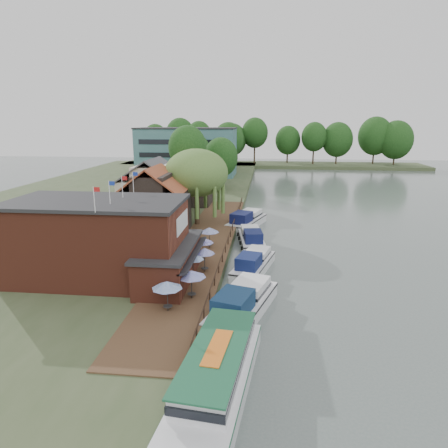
{
  "coord_description": "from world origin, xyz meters",
  "views": [
    {
      "loc": [
        -1.0,
        -33.97,
        15.03
      ],
      "look_at": [
        -6.0,
        12.0,
        3.0
      ],
      "focal_mm": 32.0,
      "sensor_mm": 36.0,
      "label": 1
    }
  ],
  "objects_px": {
    "cottage_b": "(153,187)",
    "willow": "(197,187)",
    "umbrella_3": "(205,260)",
    "cruiser_1": "(254,261)",
    "hotel_block": "(187,152)",
    "cruiser_3": "(247,218)",
    "cruiser_0": "(243,299)",
    "cottage_a": "(155,201)",
    "umbrella_2": "(193,266)",
    "swan": "(217,349)",
    "umbrella_0": "(167,296)",
    "cottage_c": "(191,179)",
    "umbrella_4": "(203,249)",
    "pub": "(120,240)",
    "umbrella_1": "(192,284)",
    "cruiser_2": "(251,236)",
    "tour_boat": "(215,375)",
    "umbrella_5": "(209,238)"
  },
  "relations": [
    {
      "from": "cottage_b",
      "to": "cottage_c",
      "type": "relative_size",
      "value": 1.13
    },
    {
      "from": "umbrella_3",
      "to": "umbrella_4",
      "type": "bearing_deg",
      "value": 101.84
    },
    {
      "from": "willow",
      "to": "cruiser_3",
      "type": "distance_m",
      "value": 8.91
    },
    {
      "from": "cottage_c",
      "to": "umbrella_0",
      "type": "xyz_separation_m",
      "value": [
        5.81,
        -40.07,
        -2.96
      ]
    },
    {
      "from": "cottage_a",
      "to": "cottage_c",
      "type": "bearing_deg",
      "value": 86.99
    },
    {
      "from": "umbrella_2",
      "to": "tour_boat",
      "type": "distance_m",
      "value": 14.92
    },
    {
      "from": "umbrella_4",
      "to": "cottage_b",
      "type": "bearing_deg",
      "value": 118.6
    },
    {
      "from": "hotel_block",
      "to": "cruiser_3",
      "type": "xyz_separation_m",
      "value": [
        18.18,
        -47.8,
        -5.88
      ]
    },
    {
      "from": "umbrella_2",
      "to": "cruiser_2",
      "type": "relative_size",
      "value": 0.25
    },
    {
      "from": "hotel_block",
      "to": "willow",
      "type": "distance_m",
      "value": 52.29
    },
    {
      "from": "cottage_b",
      "to": "umbrella_5",
      "type": "height_order",
      "value": "cottage_b"
    },
    {
      "from": "umbrella_1",
      "to": "cruiser_2",
      "type": "bearing_deg",
      "value": 77.41
    },
    {
      "from": "umbrella_4",
      "to": "cruiser_0",
      "type": "height_order",
      "value": "umbrella_4"
    },
    {
      "from": "willow",
      "to": "swan",
      "type": "height_order",
      "value": "willow"
    },
    {
      "from": "cruiser_0",
      "to": "umbrella_1",
      "type": "bearing_deg",
      "value": -167.61
    },
    {
      "from": "umbrella_4",
      "to": "pub",
      "type": "bearing_deg",
      "value": -140.51
    },
    {
      "from": "cottage_b",
      "to": "willow",
      "type": "height_order",
      "value": "willow"
    },
    {
      "from": "cottage_a",
      "to": "cottage_c",
      "type": "xyz_separation_m",
      "value": [
        1.0,
        19.0,
        0.0
      ]
    },
    {
      "from": "willow",
      "to": "umbrella_0",
      "type": "relative_size",
      "value": 4.39
    },
    {
      "from": "umbrella_5",
      "to": "swan",
      "type": "height_order",
      "value": "umbrella_5"
    },
    {
      "from": "pub",
      "to": "umbrella_1",
      "type": "bearing_deg",
      "value": -27.2
    },
    {
      "from": "pub",
      "to": "willow",
      "type": "relative_size",
      "value": 1.92
    },
    {
      "from": "cottage_b",
      "to": "umbrella_1",
      "type": "height_order",
      "value": "cottage_b"
    },
    {
      "from": "umbrella_2",
      "to": "cruiser_2",
      "type": "distance_m",
      "value": 14.91
    },
    {
      "from": "cottage_c",
      "to": "swan",
      "type": "relative_size",
      "value": 19.32
    },
    {
      "from": "cottage_b",
      "to": "umbrella_3",
      "type": "relative_size",
      "value": 4.04
    },
    {
      "from": "umbrella_2",
      "to": "swan",
      "type": "xyz_separation_m",
      "value": [
        3.39,
        -9.84,
        -2.07
      ]
    },
    {
      "from": "umbrella_2",
      "to": "cruiser_1",
      "type": "bearing_deg",
      "value": 44.83
    },
    {
      "from": "pub",
      "to": "umbrella_5",
      "type": "height_order",
      "value": "pub"
    },
    {
      "from": "cottage_b",
      "to": "umbrella_5",
      "type": "xyz_separation_m",
      "value": [
        10.74,
        -15.5,
        -2.96
      ]
    },
    {
      "from": "cottage_c",
      "to": "hotel_block",
      "type": "bearing_deg",
      "value": 102.2
    },
    {
      "from": "cruiser_0",
      "to": "cruiser_3",
      "type": "xyz_separation_m",
      "value": [
        -1.16,
        27.2,
        -0.05
      ]
    },
    {
      "from": "cruiser_2",
      "to": "umbrella_1",
      "type": "bearing_deg",
      "value": -111.08
    },
    {
      "from": "willow",
      "to": "swan",
      "type": "distance_m",
      "value": 30.71
    },
    {
      "from": "cottage_a",
      "to": "umbrella_0",
      "type": "height_order",
      "value": "cottage_a"
    },
    {
      "from": "cruiser_1",
      "to": "swan",
      "type": "bearing_deg",
      "value": -83.42
    },
    {
      "from": "cruiser_0",
      "to": "cruiser_1",
      "type": "distance_m",
      "value": 9.7
    },
    {
      "from": "umbrella_5",
      "to": "cruiser_2",
      "type": "distance_m",
      "value": 6.85
    },
    {
      "from": "cruiser_0",
      "to": "cottage_a",
      "type": "bearing_deg",
      "value": 139.48
    },
    {
      "from": "cottage_a",
      "to": "tour_boat",
      "type": "distance_m",
      "value": 31.37
    },
    {
      "from": "cottage_b",
      "to": "umbrella_0",
      "type": "bearing_deg",
      "value": -72.48
    },
    {
      "from": "umbrella_3",
      "to": "cruiser_1",
      "type": "xyz_separation_m",
      "value": [
        4.5,
        3.56,
        -1.16
      ]
    },
    {
      "from": "umbrella_1",
      "to": "umbrella_4",
      "type": "relative_size",
      "value": 1.0
    },
    {
      "from": "umbrella_2",
      "to": "umbrella_1",
      "type": "bearing_deg",
      "value": -81.03
    },
    {
      "from": "hotel_block",
      "to": "cruiser_3",
      "type": "bearing_deg",
      "value": -69.17
    },
    {
      "from": "cottage_c",
      "to": "umbrella_4",
      "type": "relative_size",
      "value": 3.58
    },
    {
      "from": "willow",
      "to": "umbrella_1",
      "type": "height_order",
      "value": "willow"
    },
    {
      "from": "cottage_c",
      "to": "cruiser_3",
      "type": "height_order",
      "value": "cottage_c"
    },
    {
      "from": "umbrella_3",
      "to": "cruiser_3",
      "type": "bearing_deg",
      "value": 82.33
    },
    {
      "from": "hotel_block",
      "to": "umbrella_0",
      "type": "bearing_deg",
      "value": -79.84
    }
  ]
}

